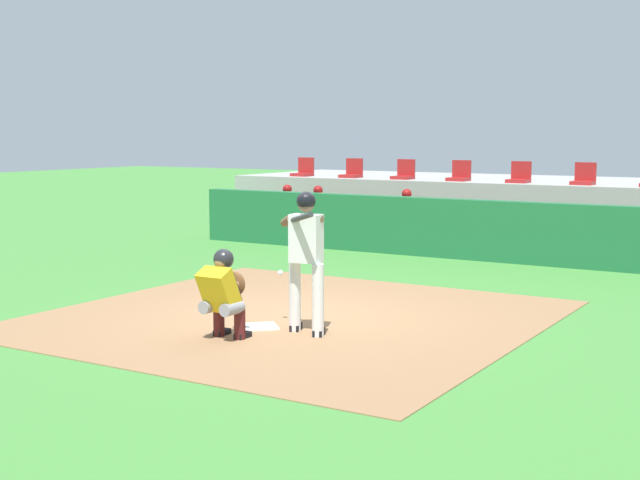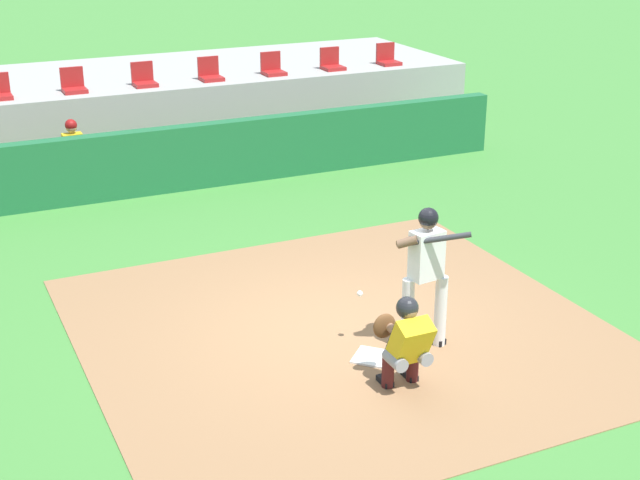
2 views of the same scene
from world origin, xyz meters
The scene contains 15 objects.
ground_plane centered at (0.00, 0.00, 0.00)m, with size 80.00×80.00×0.00m, color #428438.
dirt_infield centered at (0.00, 0.00, 0.01)m, with size 6.40×6.40×0.01m, color #936B47.
home_plate centered at (0.00, -0.80, 0.02)m, with size 0.44×0.44×0.02m, color white.
batter_at_plate centered at (0.69, -0.78, 1.04)m, with size 0.76×0.69×1.80m.
catcher_crouched centered at (-0.01, -1.54, 0.61)m, with size 0.48×1.54×1.13m.
dugout_wall centered at (0.00, 6.50, 0.60)m, with size 13.00×0.30×1.20m, color #1E6638.
dugout_bench centered at (0.00, 7.50, 0.23)m, with size 11.80×0.44×0.45m, color olive.
dugout_player_2 centered at (-1.89, 7.34, 0.67)m, with size 0.49×0.70×1.30m.
stands_platform centered at (0.00, 10.90, 0.70)m, with size 15.00×4.40×1.40m, color #9E9E99.
stadium_seat_3 centered at (-1.44, 9.38, 1.53)m, with size 0.46×0.46×0.48m.
stadium_seat_4 centered at (0.00, 9.38, 1.53)m, with size 0.46×0.46×0.48m.
stadium_seat_5 centered at (1.44, 9.38, 1.53)m, with size 0.46×0.46×0.48m.
stadium_seat_6 centered at (2.89, 9.38, 1.53)m, with size 0.46×0.46×0.48m.
stadium_seat_7 centered at (4.33, 9.38, 1.53)m, with size 0.46×0.46×0.48m.
stadium_seat_8 centered at (5.78, 9.38, 1.53)m, with size 0.46×0.46×0.48m.
Camera 2 is at (-4.65, -9.29, 5.28)m, focal length 51.27 mm.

